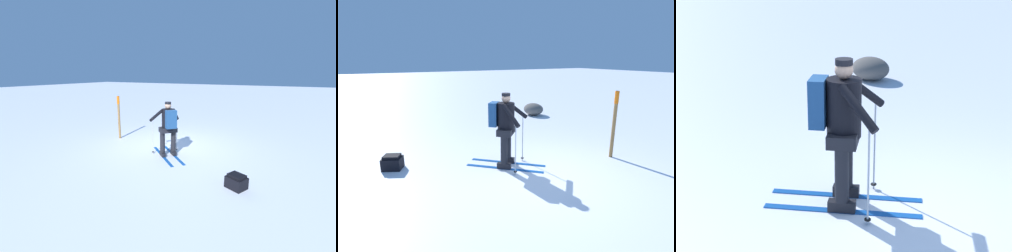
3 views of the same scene
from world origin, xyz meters
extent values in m
plane|color=white|center=(0.00, 0.00, 0.00)|extent=(80.00, 80.00, 0.00)
cube|color=#144C9E|center=(0.91, 0.24, 0.01)|extent=(1.25, 1.33, 0.01)
cube|color=black|center=(0.91, 0.24, 0.07)|extent=(0.28, 0.29, 0.12)
cylinder|color=black|center=(0.91, 0.24, 0.47)|extent=(0.15, 0.15, 0.68)
cube|color=#144C9E|center=(0.66, 0.47, 0.01)|extent=(1.25, 1.33, 0.01)
cube|color=black|center=(0.66, 0.47, 0.07)|extent=(0.28, 0.29, 0.12)
cylinder|color=black|center=(0.66, 0.47, 0.47)|extent=(0.15, 0.15, 0.68)
cube|color=black|center=(0.78, 0.35, 0.81)|extent=(0.58, 0.57, 0.14)
cylinder|color=black|center=(0.78, 0.35, 1.12)|extent=(0.36, 0.36, 0.62)
sphere|color=tan|center=(0.78, 0.35, 1.53)|extent=(0.19, 0.19, 0.19)
cylinder|color=black|center=(0.78, 0.35, 1.61)|extent=(0.18, 0.18, 0.06)
cube|color=navy|center=(0.97, 0.55, 1.18)|extent=(0.34, 0.33, 0.52)
cylinder|color=#B2B7BC|center=(0.87, -0.13, 0.56)|extent=(0.02, 0.02, 1.11)
cylinder|color=black|center=(0.87, -0.13, 0.06)|extent=(0.07, 0.07, 0.01)
cylinder|color=black|center=(0.89, 0.01, 1.23)|extent=(0.15, 0.51, 0.43)
cylinder|color=#B2B7BC|center=(0.29, 0.40, 0.56)|extent=(0.02, 0.02, 1.11)
cylinder|color=black|center=(0.29, 0.40, 0.06)|extent=(0.07, 0.07, 0.01)
cylinder|color=black|center=(0.44, 0.43, 1.23)|extent=(0.51, 0.18, 0.43)
ellipsoid|color=#5B5651|center=(4.91, -3.25, 0.25)|extent=(0.90, 0.77, 0.50)
camera|label=1|loc=(6.49, 3.40, 2.47)|focal=24.00mm
camera|label=2|loc=(-4.02, 3.01, 2.38)|focal=28.00mm
camera|label=3|loc=(-2.98, 2.99, 2.64)|focal=50.00mm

